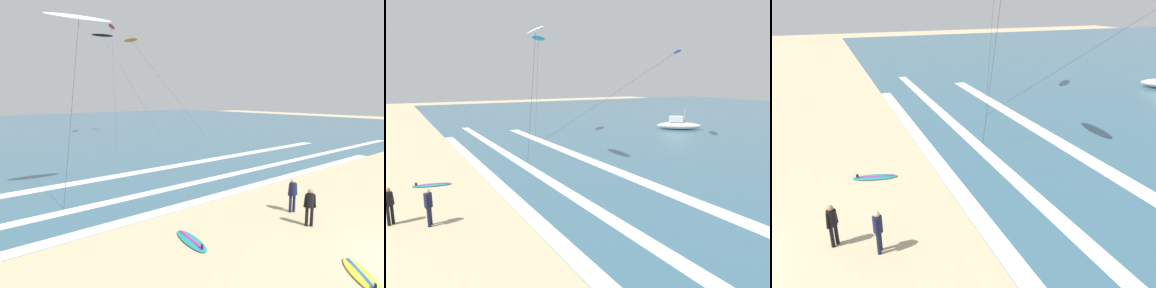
# 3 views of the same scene
# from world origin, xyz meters

# --- Properties ---
(wave_foam_shoreline) EXTENTS (39.50, 0.77, 0.01)m
(wave_foam_shoreline) POSITION_xyz_m (-1.23, 9.31, 0.01)
(wave_foam_shoreline) COLOR white
(wave_foam_shoreline) RESTS_ON ocean_surface
(wave_foam_mid_break) EXTENTS (58.45, 0.74, 0.01)m
(wave_foam_mid_break) POSITION_xyz_m (1.79, 12.15, 0.01)
(wave_foam_mid_break) COLOR white
(wave_foam_mid_break) RESTS_ON ocean_surface
(wave_foam_outer_break) EXTENTS (44.84, 1.01, 0.01)m
(wave_foam_outer_break) POSITION_xyz_m (-0.23, 16.86, 0.01)
(wave_foam_outer_break) COLOR white
(wave_foam_outer_break) RESTS_ON ocean_surface
(surfer_left_far) EXTENTS (0.40, 0.44, 1.60)m
(surfer_left_far) POSITION_xyz_m (0.01, 3.94, 0.96)
(surfer_left_far) COLOR black
(surfer_left_far) RESTS_ON ground
(surfer_right_near) EXTENTS (0.51, 0.32, 1.60)m
(surfer_right_near) POSITION_xyz_m (0.94, 5.34, 0.96)
(surfer_right_near) COLOR #141938
(surfer_right_near) RESTS_ON ground
(surfboard_left_pile) EXTENTS (1.05, 2.18, 0.25)m
(surfboard_left_pile) POSITION_xyz_m (-4.69, 5.99, 0.05)
(surfboard_left_pile) COLOR teal
(surfboard_left_pile) RESTS_ON ground
(kite_blue_mid_center) EXTENTS (4.74, 15.03, 8.77)m
(kite_blue_mid_center) POSITION_xyz_m (-8.74, 28.65, 8.49)
(kite_blue_mid_center) COLOR blue
(kite_blue_mid_center) RESTS_ON ground
(kite_cyan_far_left) EXTENTS (2.91, 2.83, 10.37)m
(kite_cyan_far_left) POSITION_xyz_m (-18.11, 18.39, 10.11)
(kite_cyan_far_left) COLOR #23A8C6
(kite_cyan_far_left) RESTS_ON ground
(kite_white_far_right) EXTENTS (3.26, 1.10, 9.26)m
(kite_white_far_right) POSITION_xyz_m (-5.72, 12.96, 9.01)
(kite_white_far_right) COLOR white
(kite_white_far_right) RESTS_ON ground
(offshore_boat) EXTENTS (4.57, 5.13, 2.70)m
(offshore_boat) POSITION_xyz_m (-13.33, 34.39, 0.55)
(offshore_boat) COLOR beige
(offshore_boat) RESTS_ON ground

